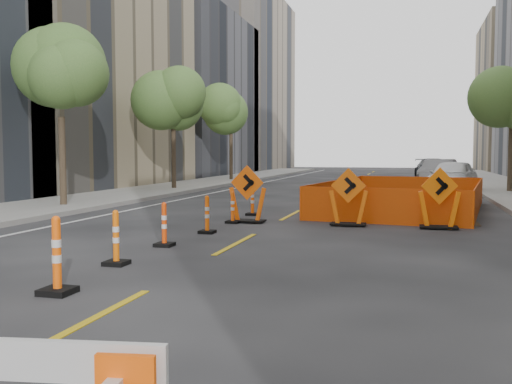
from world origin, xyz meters
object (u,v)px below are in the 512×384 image
(chevron_sign_right, at_px, (439,198))
(channelizer_7, at_px, (252,200))
(channelizer_4, at_px, (164,224))
(parked_car_mid, at_px, (439,172))
(parked_car_far, at_px, (434,169))
(channelizer_2, at_px, (57,255))
(channelizer_5, at_px, (207,214))
(chevron_sign_left, at_px, (248,194))
(channelizer_6, at_px, (233,207))
(parked_car_near, at_px, (452,176))
(chevron_sign_center, at_px, (348,197))
(channelizer_3, at_px, (116,238))

(chevron_sign_right, bearing_deg, channelizer_7, 143.78)
(channelizer_4, xyz_separation_m, chevron_sign_right, (5.86, 4.50, 0.34))
(parked_car_mid, distance_m, parked_car_far, 6.88)
(channelizer_2, xyz_separation_m, channelizer_4, (-0.25, 4.24, -0.08))
(channelizer_5, bearing_deg, channelizer_2, -89.63)
(channelizer_5, xyz_separation_m, chevron_sign_right, (5.66, 2.38, 0.34))
(chevron_sign_left, xyz_separation_m, parked_car_far, (6.21, 28.00, -0.04))
(chevron_sign_left, height_order, chevron_sign_right, chevron_sign_left)
(channelizer_6, height_order, parked_car_near, parked_car_near)
(channelizer_7, bearing_deg, chevron_sign_center, -29.57)
(channelizer_3, distance_m, channelizer_4, 2.12)
(channelizer_4, bearing_deg, channelizer_2, -86.63)
(channelizer_7, bearing_deg, parked_car_mid, 71.11)
(channelizer_2, height_order, channelizer_3, channelizer_2)
(channelizer_5, height_order, chevron_sign_center, chevron_sign_center)
(chevron_sign_left, xyz_separation_m, chevron_sign_center, (2.89, 0.01, -0.03))
(channelizer_3, bearing_deg, parked_car_far, 78.92)
(parked_car_near, relative_size, parked_car_mid, 1.00)
(channelizer_2, distance_m, channelizer_6, 8.48)
(channelizer_3, xyz_separation_m, chevron_sign_left, (0.57, 6.61, 0.33))
(channelizer_7, relative_size, parked_car_far, 0.18)
(chevron_sign_center, bearing_deg, parked_car_near, 80.16)
(parked_car_near, bearing_deg, channelizer_3, -95.02)
(channelizer_7, bearing_deg, channelizer_3, -91.33)
(channelizer_6, height_order, parked_car_far, parked_car_far)
(chevron_sign_right, height_order, parked_car_mid, chevron_sign_right)
(channelizer_4, height_order, channelizer_6, channelizer_4)
(channelizer_3, height_order, parked_car_far, parked_car_far)
(channelizer_2, distance_m, chevron_sign_right, 10.39)
(channelizer_6, bearing_deg, channelizer_4, -92.83)
(chevron_sign_center, xyz_separation_m, parked_car_far, (3.32, 27.99, -0.01))
(chevron_sign_right, bearing_deg, channelizer_5, -175.21)
(channelizer_3, relative_size, parked_car_near, 0.20)
(channelizer_3, bearing_deg, chevron_sign_center, 62.42)
(channelizer_2, relative_size, chevron_sign_left, 0.68)
(parked_car_near, bearing_deg, channelizer_2, -92.83)
(channelizer_7, xyz_separation_m, parked_car_near, (6.93, 12.21, 0.35))
(parked_car_far, bearing_deg, chevron_sign_right, -100.35)
(channelizer_4, height_order, channelizer_7, channelizer_7)
(channelizer_2, bearing_deg, chevron_sign_right, 57.26)
(channelizer_2, distance_m, parked_car_far, 37.31)
(channelizer_4, bearing_deg, channelizer_7, 88.09)
(channelizer_3, height_order, channelizer_5, channelizer_3)
(channelizer_3, distance_m, parked_car_far, 35.27)
(parked_car_mid, bearing_deg, channelizer_7, -96.26)
(channelizer_3, bearing_deg, channelizer_2, -83.70)
(channelizer_2, xyz_separation_m, channelizer_7, (-0.04, 10.59, -0.08))
(channelizer_5, xyz_separation_m, parked_car_near, (6.93, 16.45, 0.36))
(channelizer_5, relative_size, chevron_sign_center, 0.60)
(channelizer_6, xyz_separation_m, channelizer_7, (0.00, 2.12, 0.03))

